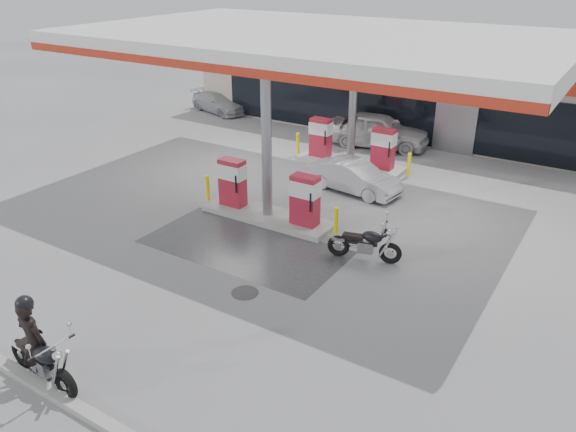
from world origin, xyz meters
name	(u,v)px	position (x,y,z in m)	size (l,w,h in m)	color
ground	(231,243)	(0.00, 0.00, 0.00)	(90.00, 90.00, 0.00)	gray
wet_patch	(244,247)	(0.50, 0.00, 0.00)	(6.00, 3.00, 0.00)	#4C4C4F
drain_cover	(245,293)	(2.00, -2.00, 0.00)	(0.70, 0.70, 0.01)	#38383A
kerb	(21,374)	(0.00, -7.00, 0.07)	(28.00, 0.25, 0.15)	gray
store_building	(423,83)	(0.01, 15.94, 2.01)	(22.00, 8.22, 4.00)	#B3AA96
canopy	(316,41)	(0.00, 5.00, 5.27)	(16.00, 10.02, 5.51)	silver
pump_island_near	(267,199)	(0.00, 2.00, 0.71)	(5.14, 1.30, 1.78)	#9E9E99
pump_island_far	(351,149)	(0.00, 8.00, 0.71)	(5.14, 1.30, 1.78)	#9E9E99
main_motorcycle	(43,362)	(0.57, -6.80, 0.50)	(2.20, 0.84, 1.13)	black
biker_main	(33,341)	(0.37, -6.79, 0.92)	(0.67, 0.44, 1.85)	black
parked_motorcycle	(366,244)	(3.85, 1.22, 0.48)	(2.08, 0.87, 1.09)	black
sedan_white	(378,130)	(-0.10, 10.95, 0.76)	(1.80, 4.47, 1.52)	silver
attendant	(395,138)	(1.06, 10.08, 0.80)	(0.78, 0.61, 1.60)	slate
hatchback_silver	(354,177)	(1.34, 5.60, 0.57)	(1.21, 3.46, 1.14)	#B1B3B9
parked_car_left	(219,102)	(-10.00, 12.00, 0.54)	(1.51, 3.70, 1.07)	#B1B3B9
biker_walking	(352,128)	(-1.06, 10.20, 0.90)	(1.06, 0.44, 1.80)	black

